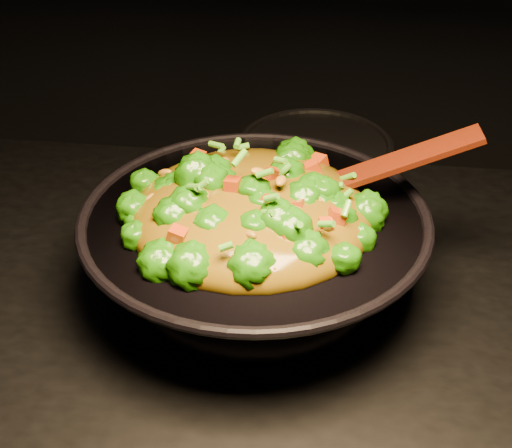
# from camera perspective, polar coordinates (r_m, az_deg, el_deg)

# --- Properties ---
(wok) EXTENTS (0.49, 0.49, 0.11)m
(wok) POSITION_cam_1_polar(r_m,az_deg,el_deg) (0.90, -0.08, -2.39)
(wok) COLOR black
(wok) RESTS_ON stovetop
(stir_fry) EXTENTS (0.36, 0.36, 0.09)m
(stir_fry) POSITION_cam_1_polar(r_m,az_deg,el_deg) (0.84, -0.38, 2.96)
(stir_fry) COLOR #1F6507
(stir_fry) RESTS_ON wok
(spatula) EXTENTS (0.23, 0.06, 0.10)m
(spatula) POSITION_cam_1_polar(r_m,az_deg,el_deg) (0.89, 8.55, 3.91)
(spatula) COLOR #361708
(spatula) RESTS_ON wok
(back_pot) EXTENTS (0.21, 0.21, 0.11)m
(back_pot) POSITION_cam_1_polar(r_m,az_deg,el_deg) (1.05, 4.24, 3.38)
(back_pot) COLOR black
(back_pot) RESTS_ON stovetop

